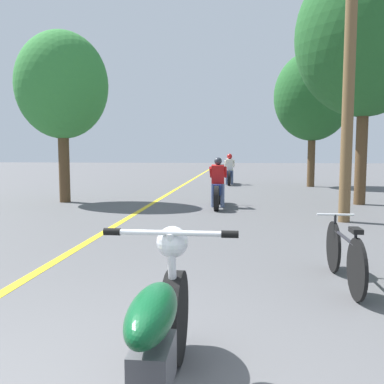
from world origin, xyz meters
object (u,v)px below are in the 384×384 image
Objects in this scene: roadside_tree_right_near at (366,36)px; bicycle_parked at (344,255)px; motorcycle_rider_far at (229,173)px; motorcycle_rider_lead at (218,188)px; roadside_tree_right_far at (313,96)px; utility_pole at (350,41)px; motorcycle_foreground at (155,347)px; roadside_tree_left at (62,86)px.

roadside_tree_right_near reaches higher than bicycle_parked.
motorcycle_rider_lead is at bearing -91.23° from motorcycle_rider_far.
roadside_tree_right_far is 8.87m from motorcycle_rider_lead.
roadside_tree_right_far reaches higher than bicycle_parked.
utility_pole is 8.18m from motorcycle_foreground.
roadside_tree_right_far reaches higher than motorcycle_foreground.
roadside_tree_right_far is 14.36m from bicycle_parked.
utility_pole is at bearing -20.29° from roadside_tree_left.
motorcycle_rider_lead is (-3.77, -7.27, -3.41)m from roadside_tree_right_far.
bicycle_parked is (1.71, -6.48, -0.17)m from motorcycle_rider_lead.
roadside_tree_left reaches higher than motorcycle_foreground.
bicycle_parked is (6.37, -7.12, -3.11)m from roadside_tree_left.
roadside_tree_right_far is at bearing 84.24° from utility_pole.
motorcycle_rider_far is (4.83, 7.48, -2.90)m from roadside_tree_left.
motorcycle_rider_lead is at bearing -166.01° from roadside_tree_right_near.
roadside_tree_right_near is 6.32m from roadside_tree_right_far.
motorcycle_rider_far is (-3.87, 7.11, -4.16)m from roadside_tree_right_near.
roadside_tree_right_near is 11.63m from motorcycle_foreground.
roadside_tree_left reaches higher than motorcycle_rider_far.
roadside_tree_left is at bearing 131.81° from bicycle_parked.
roadside_tree_right_near is at bearing -61.44° from motorcycle_rider_far.
roadside_tree_left is 9.37m from motorcycle_rider_far.
utility_pole is at bearing -111.32° from roadside_tree_right_near.
motorcycle_foreground is 1.32× the size of bicycle_parked.
roadside_tree_right_near is at bearing 68.50° from motorcycle_foreground.
roadside_tree_right_near reaches higher than motorcycle_rider_far.
motorcycle_foreground is 3.05m from bicycle_parked.
roadside_tree_right_far is 5.00m from motorcycle_rider_far.
motorcycle_foreground is 9.06m from motorcycle_rider_lead.
utility_pole is at bearing 75.71° from bicycle_parked.
bicycle_parked is (-2.06, -13.75, -3.58)m from roadside_tree_right_far.
roadside_tree_right_near is 8.80m from roadside_tree_left.
motorcycle_rider_lead is at bearing 90.50° from motorcycle_foreground.
utility_pole is 1.47× the size of roadside_tree_left.
roadside_tree_right_near reaches higher than motorcycle_foreground.
utility_pole is 3.43× the size of motorcycle_foreground.
motorcycle_rider_lead is 1.04× the size of motorcycle_rider_far.
roadside_tree_right_near reaches higher than roadside_tree_right_far.
motorcycle_rider_far is 14.69m from bicycle_parked.
roadside_tree_left is at bearing -177.56° from roadside_tree_right_near.
roadside_tree_right_near is 8.98m from bicycle_parked.
bicycle_parked is at bearing -83.99° from motorcycle_rider_far.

